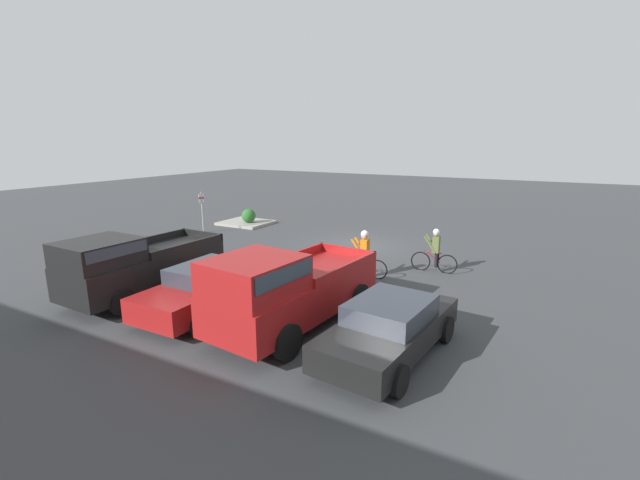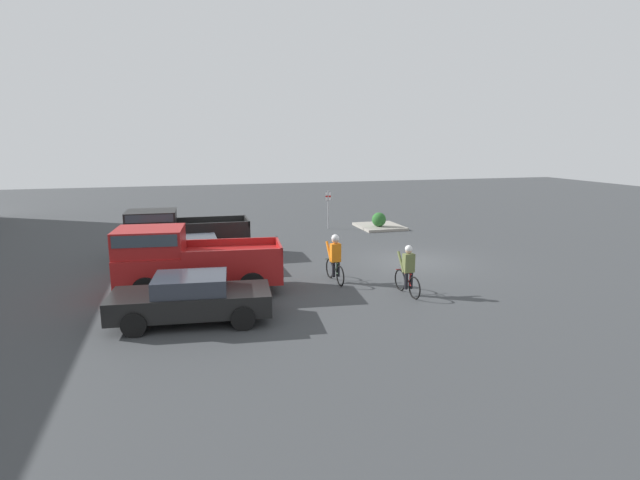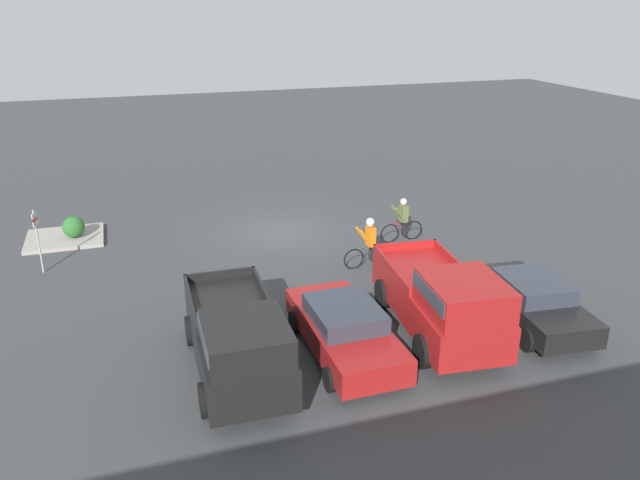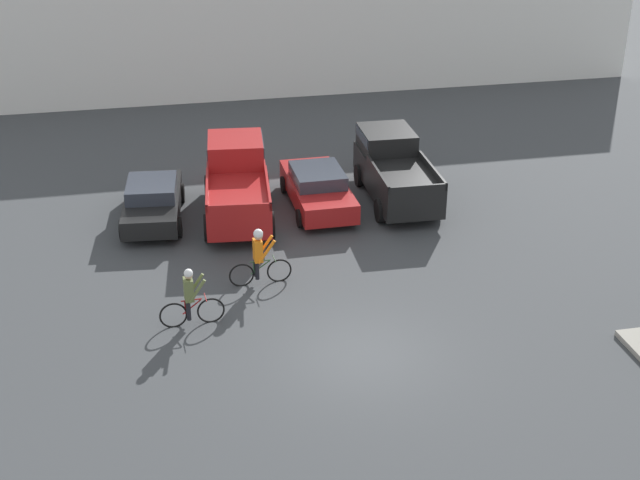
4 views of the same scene
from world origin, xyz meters
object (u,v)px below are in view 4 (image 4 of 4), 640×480
at_px(pickup_truck_1, 394,168).
at_px(cyclist_0, 259,256).
at_px(sedan_0, 153,200).
at_px(cyclist_1, 190,297).
at_px(sedan_1, 318,188).
at_px(pickup_truck_0, 237,180).

relative_size(pickup_truck_1, cyclist_0, 2.81).
bearing_deg(sedan_0, pickup_truck_1, 1.64).
distance_m(pickup_truck_1, cyclist_1, 10.57).
bearing_deg(cyclist_1, cyclist_0, 41.46).
bearing_deg(pickup_truck_1, sedan_1, -173.50).
height_order(pickup_truck_0, cyclist_1, pickup_truck_0).
bearing_deg(pickup_truck_1, cyclist_0, -136.08).
height_order(sedan_1, pickup_truck_1, pickup_truck_1).
bearing_deg(pickup_truck_1, sedan_0, -178.36).
height_order(sedan_0, pickup_truck_0, pickup_truck_0).
bearing_deg(sedan_0, cyclist_1, -84.17).
bearing_deg(cyclist_0, cyclist_1, -138.54).
bearing_deg(sedan_1, pickup_truck_0, 177.24).
xyz_separation_m(pickup_truck_0, cyclist_1, (-2.13, -7.05, -0.33)).
bearing_deg(sedan_0, sedan_1, -0.81).
height_order(pickup_truck_0, cyclist_0, pickup_truck_0).
distance_m(sedan_1, cyclist_1, 8.47).
relative_size(sedan_1, cyclist_0, 2.49).
bearing_deg(cyclist_0, sedan_1, 61.27).
xyz_separation_m(sedan_0, pickup_truck_0, (2.85, 0.05, 0.47)).
distance_m(sedan_1, pickup_truck_1, 2.86).
xyz_separation_m(sedan_1, cyclist_0, (-2.77, -5.05, 0.21)).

